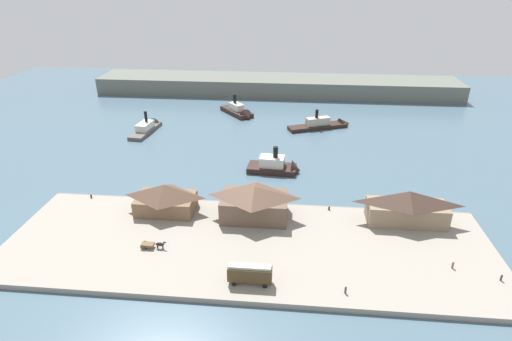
{
  "coord_description": "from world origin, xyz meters",
  "views": [
    {
      "loc": [
        9.11,
        -98.05,
        56.73
      ],
      "look_at": [
        -1.51,
        14.18,
        2.0
      ],
      "focal_mm": 28.98,
      "sensor_mm": 36.0,
      "label": 1
    }
  ],
  "objects_px": {
    "street_tram": "(250,273)",
    "ferry_shed_customs_shed": "(407,207)",
    "mooring_post_center_west": "(329,208)",
    "ferry_approaching_east": "(278,167)",
    "mooring_post_west": "(91,196)",
    "pedestrian_near_east_shed": "(346,290)",
    "ferry_mid_harbor": "(148,127)",
    "ferry_shed_central_terminal": "(165,198)",
    "ferry_shed_west_terminal": "(254,202)",
    "horse_cart": "(152,244)",
    "pedestrian_near_west_shed": "(501,278)",
    "ferry_moored_east": "(325,124)",
    "pedestrian_standing_center": "(453,265)",
    "ferry_moored_west": "(239,112)"
  },
  "relations": [
    {
      "from": "pedestrian_near_west_shed",
      "to": "ferry_shed_central_terminal",
      "type": "bearing_deg",
      "value": 165.1
    },
    {
      "from": "mooring_post_center_west",
      "to": "ferry_moored_west",
      "type": "height_order",
      "value": "ferry_moored_west"
    },
    {
      "from": "horse_cart",
      "to": "pedestrian_near_west_shed",
      "type": "xyz_separation_m",
      "value": [
        72.38,
        -3.9,
        -0.22
      ]
    },
    {
      "from": "ferry_moored_east",
      "to": "ferry_mid_harbor",
      "type": "relative_size",
      "value": 1.22
    },
    {
      "from": "street_tram",
      "to": "ferry_moored_east",
      "type": "distance_m",
      "value": 97.14
    },
    {
      "from": "street_tram",
      "to": "ferry_mid_harbor",
      "type": "relative_size",
      "value": 0.4
    },
    {
      "from": "horse_cart",
      "to": "ferry_approaching_east",
      "type": "xyz_separation_m",
      "value": [
        25.9,
        43.77,
        -0.46
      ]
    },
    {
      "from": "street_tram",
      "to": "pedestrian_near_west_shed",
      "type": "height_order",
      "value": "street_tram"
    },
    {
      "from": "ferry_shed_west_terminal",
      "to": "horse_cart",
      "type": "height_order",
      "value": "ferry_shed_west_terminal"
    },
    {
      "from": "pedestrian_near_east_shed",
      "to": "ferry_moored_west",
      "type": "relative_size",
      "value": 0.09
    },
    {
      "from": "mooring_post_center_west",
      "to": "pedestrian_near_east_shed",
      "type": "bearing_deg",
      "value": -87.87
    },
    {
      "from": "ferry_shed_central_terminal",
      "to": "ferry_moored_west",
      "type": "relative_size",
      "value": 0.79
    },
    {
      "from": "ferry_shed_west_terminal",
      "to": "ferry_approaching_east",
      "type": "distance_m",
      "value": 29.25
    },
    {
      "from": "pedestrian_near_east_shed",
      "to": "pedestrian_standing_center",
      "type": "height_order",
      "value": "pedestrian_standing_center"
    },
    {
      "from": "pedestrian_near_west_shed",
      "to": "ferry_mid_harbor",
      "type": "relative_size",
      "value": 0.07
    },
    {
      "from": "horse_cart",
      "to": "mooring_post_center_west",
      "type": "relative_size",
      "value": 6.32
    },
    {
      "from": "ferry_moored_west",
      "to": "ferry_shed_west_terminal",
      "type": "bearing_deg",
      "value": -79.95
    },
    {
      "from": "pedestrian_near_east_shed",
      "to": "ferry_mid_harbor",
      "type": "relative_size",
      "value": 0.08
    },
    {
      "from": "mooring_post_west",
      "to": "ferry_approaching_east",
      "type": "bearing_deg",
      "value": 25.25
    },
    {
      "from": "ferry_shed_central_terminal",
      "to": "ferry_approaching_east",
      "type": "bearing_deg",
      "value": 45.79
    },
    {
      "from": "ferry_shed_west_terminal",
      "to": "ferry_moored_west",
      "type": "relative_size",
      "value": 0.88
    },
    {
      "from": "mooring_post_center_west",
      "to": "ferry_approaching_east",
      "type": "distance_m",
      "value": 27.61
    },
    {
      "from": "pedestrian_near_west_shed",
      "to": "ferry_moored_west",
      "type": "relative_size",
      "value": 0.08
    },
    {
      "from": "ferry_shed_customs_shed",
      "to": "mooring_post_west",
      "type": "distance_m",
      "value": 82.12
    },
    {
      "from": "pedestrian_standing_center",
      "to": "ferry_moored_east",
      "type": "bearing_deg",
      "value": 103.93
    },
    {
      "from": "ferry_shed_central_terminal",
      "to": "horse_cart",
      "type": "height_order",
      "value": "ferry_shed_central_terminal"
    },
    {
      "from": "ferry_mid_harbor",
      "to": "pedestrian_near_east_shed",
      "type": "bearing_deg",
      "value": -51.89
    },
    {
      "from": "pedestrian_standing_center",
      "to": "ferry_moored_east",
      "type": "height_order",
      "value": "ferry_moored_east"
    },
    {
      "from": "street_tram",
      "to": "ferry_shed_customs_shed",
      "type": "bearing_deg",
      "value": 35.72
    },
    {
      "from": "ferry_shed_west_terminal",
      "to": "mooring_post_center_west",
      "type": "relative_size",
      "value": 18.3
    },
    {
      "from": "pedestrian_near_west_shed",
      "to": "ferry_approaching_east",
      "type": "bearing_deg",
      "value": 134.27
    },
    {
      "from": "ferry_shed_central_terminal",
      "to": "pedestrian_near_east_shed",
      "type": "relative_size",
      "value": 8.8
    },
    {
      "from": "horse_cart",
      "to": "ferry_mid_harbor",
      "type": "height_order",
      "value": "ferry_mid_harbor"
    },
    {
      "from": "ferry_moored_east",
      "to": "ferry_moored_west",
      "type": "relative_size",
      "value": 1.39
    },
    {
      "from": "mooring_post_west",
      "to": "ferry_mid_harbor",
      "type": "xyz_separation_m",
      "value": [
        -3.0,
        55.85,
        -0.34
      ]
    },
    {
      "from": "pedestrian_near_east_shed",
      "to": "pedestrian_near_west_shed",
      "type": "bearing_deg",
      "value": 11.8
    },
    {
      "from": "horse_cart",
      "to": "ferry_mid_harbor",
      "type": "xyz_separation_m",
      "value": [
        -26.7,
        76.23,
        -0.81
      ]
    },
    {
      "from": "ferry_shed_customs_shed",
      "to": "ferry_moored_east",
      "type": "relative_size",
      "value": 0.73
    },
    {
      "from": "pedestrian_near_west_shed",
      "to": "ferry_mid_harbor",
      "type": "bearing_deg",
      "value": 141.04
    },
    {
      "from": "mooring_post_center_west",
      "to": "mooring_post_west",
      "type": "height_order",
      "value": "same"
    },
    {
      "from": "ferry_shed_customs_shed",
      "to": "mooring_post_west",
      "type": "relative_size",
      "value": 21.17
    },
    {
      "from": "horse_cart",
      "to": "pedestrian_near_west_shed",
      "type": "height_order",
      "value": "horse_cart"
    },
    {
      "from": "horse_cart",
      "to": "mooring_post_west",
      "type": "relative_size",
      "value": 6.32
    },
    {
      "from": "ferry_mid_harbor",
      "to": "mooring_post_west",
      "type": "bearing_deg",
      "value": -86.92
    },
    {
      "from": "ferry_shed_customs_shed",
      "to": "ferry_moored_west",
      "type": "relative_size",
      "value": 1.01
    },
    {
      "from": "ferry_shed_central_terminal",
      "to": "mooring_post_center_west",
      "type": "bearing_deg",
      "value": 6.02
    },
    {
      "from": "ferry_mid_harbor",
      "to": "horse_cart",
      "type": "bearing_deg",
      "value": -70.7
    },
    {
      "from": "ferry_moored_east",
      "to": "pedestrian_standing_center",
      "type": "bearing_deg",
      "value": -76.07
    },
    {
      "from": "ferry_shed_customs_shed",
      "to": "horse_cart",
      "type": "height_order",
      "value": "ferry_shed_customs_shed"
    },
    {
      "from": "mooring_post_center_west",
      "to": "ferry_shed_central_terminal",
      "type": "bearing_deg",
      "value": -173.98
    }
  ]
}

